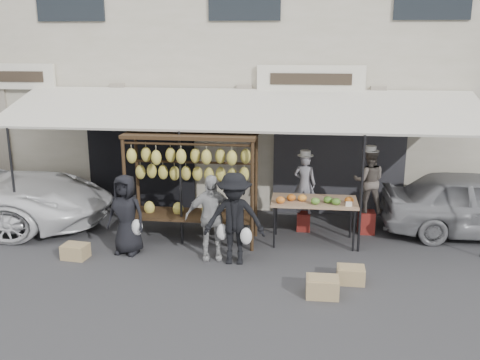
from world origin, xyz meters
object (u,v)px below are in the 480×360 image
Objects in this scene: produce_table at (314,202)px; vendor_right at (369,181)px; vendor_left at (305,184)px; customer_left at (126,214)px; customer_right at (234,219)px; crate_far at (75,251)px; customer_mid at (211,217)px; crate_near_b at (351,275)px; crate_near_a at (322,287)px; banana_rack at (191,167)px.

vendor_right is (1.13, 0.76, 0.27)m from produce_table.
vendor_left is 1.33m from vendor_right.
customer_left is (-3.36, -1.67, -0.26)m from vendor_left.
customer_right is 3.09m from crate_far.
customer_mid is 3.51× the size of crate_near_b.
customer_right is at bearing -141.62° from produce_table.
vendor_left is 3.19m from crate_near_a.
vendor_right is 0.82× the size of customer_mid.
crate_far is (-3.01, -0.15, -0.72)m from customer_right.
banana_rack reaches higher than crate_near_a.
customer_left is 2.12m from customer_right.
customer_mid is at bearing 163.38° from crate_near_b.
customer_right is (0.99, -0.97, -0.71)m from banana_rack.
banana_rack is 1.51× the size of customer_right.
vendor_left reaches higher than crate_near_a.
banana_rack is 1.22m from customer_mid.
produce_table is 1.32× the size of vendor_left.
crate_near_b is at bearing -1.19° from customer_left.
crate_far is at bearing -179.39° from customer_right.
customer_right is (-1.45, -1.15, -0.02)m from produce_table.
customer_mid is at bearing -152.89° from produce_table.
produce_table is at bearing 93.00° from crate_near_a.
customer_right is at bearing 68.25° from vendor_left.
customer_mid is at bearing 31.75° from vendor_right.
vendor_right is at bearing 17.41° from customer_mid.
crate_near_a is at bearing -131.47° from crate_near_b.
banana_rack is 1.60× the size of customer_mid.
crate_near_b is 5.09m from crate_far.
customer_left is 0.96× the size of customer_mid.
vendor_left reaches higher than crate_far.
crate_near_b is at bearing -4.91° from crate_far.
banana_rack is 3.61m from crate_near_a.
vendor_left is (2.24, 0.93, -0.53)m from banana_rack.
produce_table is 2.15m from customer_mid.
customer_right is (0.47, -0.17, 0.05)m from customer_mid.
vendor_left is at bearing 25.70° from crate_far.
customer_mid is at bearing 7.16° from crate_far.
vendor_right reaches higher than produce_table.
crate_near_a is (2.56, -2.11, -1.41)m from banana_rack.
crate_far is at bearing 167.75° from crate_near_a.
customer_left is at bearing 21.72° from vendor_right.
banana_rack is 3.72m from vendor_right.
customer_mid is 3.13× the size of crate_near_a.
customer_mid is 2.65m from crate_far.
customer_left is at bearing 38.08° from vendor_left.
customer_left is (-4.69, -1.68, -0.37)m from vendor_right.
customer_right is (2.11, -0.23, 0.08)m from customer_left.
customer_right is 2.07m from crate_near_a.
crate_near_b is at bearing -18.11° from customer_right.
banana_rack is 1.53× the size of produce_table.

